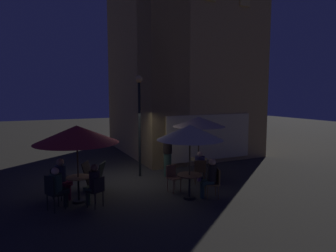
# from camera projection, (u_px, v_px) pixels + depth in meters

# --- Properties ---
(ground_plane) EXTENTS (60.00, 60.00, 0.00)m
(ground_plane) POSITION_uv_depth(u_px,v_px,m) (129.00, 181.00, 10.82)
(ground_plane) COLOR #2E2C25
(cafe_building) EXTENTS (6.36, 7.60, 9.84)m
(cafe_building) POSITION_uv_depth(u_px,v_px,m) (169.00, 61.00, 14.80)
(cafe_building) COLOR tan
(cafe_building) RESTS_ON ground
(street_lamp_near_corner) EXTENTS (0.29, 0.29, 3.95)m
(street_lamp_near_corner) POSITION_uv_depth(u_px,v_px,m) (139.00, 110.00, 11.18)
(street_lamp_near_corner) COLOR black
(street_lamp_near_corner) RESTS_ON ground
(menu_sandwich_board) EXTENTS (0.85, 0.81, 0.96)m
(menu_sandwich_board) POSITION_uv_depth(u_px,v_px,m) (94.00, 176.00, 9.65)
(menu_sandwich_board) COLOR black
(menu_sandwich_board) RESTS_ON ground
(cafe_table_0) EXTENTS (0.73, 0.73, 0.75)m
(cafe_table_0) POSITION_uv_depth(u_px,v_px,m) (198.00, 164.00, 11.14)
(cafe_table_0) COLOR black
(cafe_table_0) RESTS_ON ground
(cafe_table_1) EXTENTS (0.71, 0.71, 0.78)m
(cafe_table_1) POSITION_uv_depth(u_px,v_px,m) (78.00, 184.00, 8.62)
(cafe_table_1) COLOR black
(cafe_table_1) RESTS_ON ground
(cafe_table_2) EXTENTS (0.76, 0.76, 0.76)m
(cafe_table_2) POSITION_uv_depth(u_px,v_px,m) (189.00, 181.00, 8.92)
(cafe_table_2) COLOR black
(cafe_table_2) RESTS_ON ground
(patio_umbrella_0) EXTENTS (2.00, 2.00, 2.38)m
(patio_umbrella_0) POSITION_uv_depth(u_px,v_px,m) (199.00, 122.00, 10.96)
(patio_umbrella_0) COLOR black
(patio_umbrella_0) RESTS_ON ground
(patio_umbrella_1) EXTENTS (2.45, 2.45, 2.32)m
(patio_umbrella_1) POSITION_uv_depth(u_px,v_px,m) (77.00, 134.00, 8.46)
(patio_umbrella_1) COLOR black
(patio_umbrella_1) RESTS_ON ground
(patio_umbrella_2) EXTENTS (2.03, 2.03, 2.30)m
(patio_umbrella_2) POSITION_uv_depth(u_px,v_px,m) (190.00, 133.00, 8.76)
(patio_umbrella_2) COLOR black
(patio_umbrella_2) RESTS_ON ground
(cafe_chair_0) EXTENTS (0.56, 0.56, 0.89)m
(cafe_chair_0) POSITION_uv_depth(u_px,v_px,m) (200.00, 169.00, 10.35)
(cafe_chair_0) COLOR brown
(cafe_chair_0) RESTS_ON ground
(cafe_chair_1) EXTENTS (0.58, 0.58, 1.00)m
(cafe_chair_1) POSITION_uv_depth(u_px,v_px,m) (53.00, 190.00, 7.94)
(cafe_chair_1) COLOR black
(cafe_chair_1) RESTS_ON ground
(cafe_chair_2) EXTENTS (0.54, 0.54, 0.88)m
(cafe_chair_2) POSITION_uv_depth(u_px,v_px,m) (97.00, 189.00, 8.20)
(cafe_chair_2) COLOR black
(cafe_chair_2) RESTS_ON ground
(cafe_chair_3) EXTENTS (0.60, 0.60, 0.96)m
(cafe_chair_3) POSITION_uv_depth(u_px,v_px,m) (59.00, 180.00, 8.94)
(cafe_chair_3) COLOR black
(cafe_chair_3) RESTS_ON ground
(cafe_chair_4) EXTENTS (0.46, 0.46, 0.88)m
(cafe_chair_4) POSITION_uv_depth(u_px,v_px,m) (173.00, 175.00, 9.60)
(cafe_chair_4) COLOR brown
(cafe_chair_4) RESTS_ON ground
(cafe_chair_5) EXTENTS (0.54, 0.54, 0.92)m
(cafe_chair_5) POSITION_uv_depth(u_px,v_px,m) (215.00, 181.00, 8.99)
(cafe_chair_5) COLOR brown
(cafe_chair_5) RESTS_ON ground
(patron_seated_0) EXTENTS (0.48, 0.55, 1.18)m
(patron_seated_0) POSITION_uv_depth(u_px,v_px,m) (200.00, 165.00, 10.48)
(patron_seated_0) COLOR #613D6C
(patron_seated_0) RESTS_ON ground
(patron_seated_1) EXTENTS (0.53, 0.48, 1.22)m
(patron_seated_1) POSITION_uv_depth(u_px,v_px,m) (58.00, 185.00, 8.05)
(patron_seated_1) COLOR black
(patron_seated_1) RESTS_ON ground
(patron_seated_2) EXTENTS (0.45, 0.50, 1.25)m
(patron_seated_2) POSITION_uv_depth(u_px,v_px,m) (93.00, 183.00, 8.26)
(patron_seated_2) COLOR #30402B
(patron_seated_2) RESTS_ON ground
(patron_seated_3) EXTENTS (0.50, 0.52, 1.27)m
(patron_seated_3) POSITION_uv_depth(u_px,v_px,m) (62.00, 176.00, 8.87)
(patron_seated_3) COLOR #551227
(patron_seated_3) RESTS_ON ground
(patron_seated_4) EXTENTS (0.50, 0.41, 1.25)m
(patron_seated_4) POSITION_uv_depth(u_px,v_px,m) (210.00, 176.00, 8.96)
(patron_seated_4) COLOR #28403A
(patron_seated_4) RESTS_ON ground
(patron_standing_5) EXTENTS (0.36, 0.36, 1.66)m
(patron_standing_5) POSITION_uv_depth(u_px,v_px,m) (168.00, 155.00, 11.39)
(patron_standing_5) COLOR #34513B
(patron_standing_5) RESTS_ON ground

